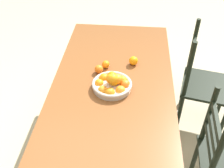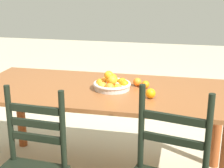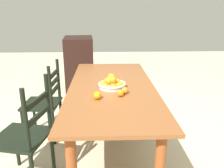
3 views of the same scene
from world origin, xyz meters
The scene contains 5 objects.
dining_table centered at (0.00, 0.00, 0.64)m, with size 2.02×0.89×0.74m.
fruit_bowl centered at (-0.06, 0.00, 0.78)m, with size 0.29×0.29×0.14m.
orange_loose_0 centered at (-0.24, -0.12, 0.78)m, with size 0.06×0.06×0.06m, color orange.
orange_loose_1 centered at (-0.37, 0.14, 0.78)m, with size 0.07×0.07×0.07m, color orange.
orange_loose_2 centered at (-0.31, -0.07, 0.77)m, with size 0.06×0.06×0.06m, color orange.
Camera 2 is at (-0.58, 2.38, 1.55)m, focal length 54.20 mm.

